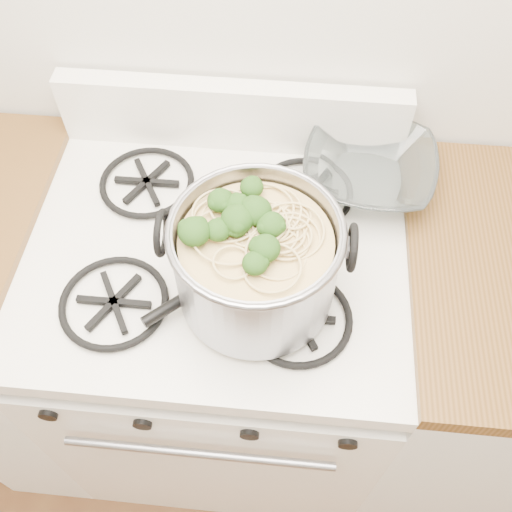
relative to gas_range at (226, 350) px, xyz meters
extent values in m
cube|color=white|center=(0.00, 0.00, -0.03)|extent=(0.76, 0.65, 0.81)
cube|color=white|center=(0.00, 0.00, 0.44)|extent=(0.76, 0.65, 0.04)
cube|color=black|center=(0.00, -0.31, -0.02)|extent=(0.58, 0.02, 0.46)
cube|color=black|center=(0.00, 0.00, 0.48)|extent=(0.60, 0.56, 0.02)
cylinder|color=black|center=(-0.28, -0.32, 0.34)|extent=(0.04, 0.03, 0.04)
cylinder|color=black|center=(-0.10, -0.32, 0.34)|extent=(0.04, 0.03, 0.04)
cylinder|color=black|center=(0.10, -0.32, 0.34)|extent=(0.04, 0.03, 0.04)
cylinder|color=black|center=(0.28, -0.32, 0.34)|extent=(0.04, 0.03, 0.04)
cube|color=silver|center=(-0.51, 0.00, 0.00)|extent=(0.25, 0.65, 0.88)
cylinder|color=gray|center=(0.09, -0.10, 0.58)|extent=(0.28, 0.28, 0.19)
torus|color=gray|center=(0.09, -0.10, 0.67)|extent=(0.29, 0.29, 0.01)
torus|color=black|center=(-0.06, -0.10, 0.65)|extent=(0.01, 0.08, 0.08)
torus|color=black|center=(0.25, -0.10, 0.65)|extent=(0.01, 0.08, 0.08)
cylinder|color=tan|center=(0.09, -0.10, 0.57)|extent=(0.26, 0.26, 0.16)
sphere|color=#1F4311|center=(0.09, -0.10, 0.66)|extent=(0.04, 0.04, 0.04)
sphere|color=#1F4311|center=(0.09, -0.10, 0.66)|extent=(0.04, 0.04, 0.04)
sphere|color=#1F4311|center=(0.09, -0.10, 0.66)|extent=(0.04, 0.04, 0.04)
sphere|color=#1F4311|center=(0.09, -0.10, 0.66)|extent=(0.04, 0.04, 0.04)
sphere|color=#1F4311|center=(0.09, -0.10, 0.66)|extent=(0.04, 0.04, 0.04)
sphere|color=#1F4311|center=(0.09, -0.10, 0.66)|extent=(0.04, 0.04, 0.04)
sphere|color=#1F4311|center=(0.09, -0.10, 0.66)|extent=(0.04, 0.04, 0.04)
sphere|color=#1F4311|center=(0.09, -0.10, 0.66)|extent=(0.04, 0.04, 0.04)
sphere|color=#1F4311|center=(0.09, -0.10, 0.66)|extent=(0.04, 0.04, 0.04)
sphere|color=#1F4311|center=(0.09, -0.10, 0.66)|extent=(0.04, 0.04, 0.04)
sphere|color=#1F4311|center=(0.09, -0.10, 0.66)|extent=(0.04, 0.04, 0.04)
sphere|color=#1F4311|center=(0.09, -0.10, 0.66)|extent=(0.04, 0.04, 0.04)
imported|color=white|center=(0.30, 0.20, 0.50)|extent=(0.12, 0.12, 0.03)
camera|label=1|loc=(0.14, -0.65, 1.39)|focal=40.00mm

